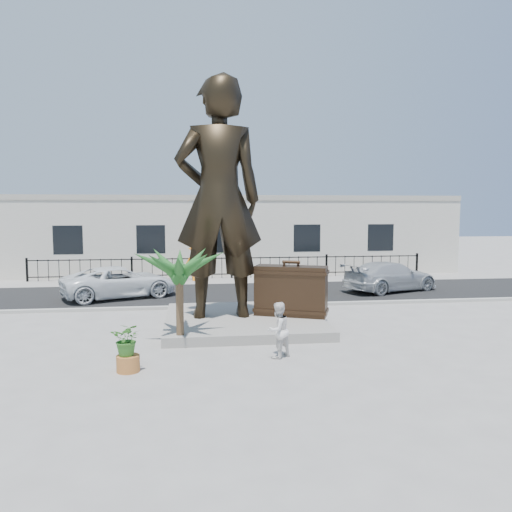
{
  "coord_description": "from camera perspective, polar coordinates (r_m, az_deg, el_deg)",
  "views": [
    {
      "loc": [
        -2.2,
        -15.07,
        3.96
      ],
      "look_at": [
        0.0,
        2.0,
        2.3
      ],
      "focal_mm": 35.0,
      "sensor_mm": 36.0,
      "label": 1
    }
  ],
  "objects": [
    {
      "name": "street",
      "position": [
        23.51,
        -1.87,
        -4.18
      ],
      "size": [
        40.0,
        7.0,
        0.01
      ],
      "primitive_type": "cube",
      "color": "black",
      "rests_on": "ground"
    },
    {
      "name": "shrub",
      "position": [
        12.59,
        -14.47,
        -9.17
      ],
      "size": [
        0.82,
        0.74,
        0.81
      ],
      "primitive_type": "imported",
      "rotation": [
        0.0,
        0.0,
        -0.15
      ],
      "color": "#326D23",
      "rests_on": "planter"
    },
    {
      "name": "planter",
      "position": [
        12.75,
        -14.41,
        -11.81
      ],
      "size": [
        0.56,
        0.56,
        0.4
      ],
      "primitive_type": "cylinder",
      "color": "#B56A2F",
      "rests_on": "ground"
    },
    {
      "name": "car_silver",
      "position": [
        24.67,
        15.11,
        -2.26
      ],
      "size": [
        5.2,
        3.56,
        1.4
      ],
      "primitive_type": "imported",
      "rotation": [
        0.0,
        0.0,
        1.94
      ],
      "color": "#ADB0B2",
      "rests_on": "street"
    },
    {
      "name": "car_white",
      "position": [
        22.86,
        -15.29,
        -2.88
      ],
      "size": [
        5.48,
        4.05,
        1.38
      ],
      "primitive_type": "imported",
      "rotation": [
        0.0,
        0.0,
        1.97
      ],
      "color": "white",
      "rests_on": "street"
    },
    {
      "name": "ground",
      "position": [
        15.73,
        0.94,
        -9.07
      ],
      "size": [
        100.0,
        100.0,
        0.0
      ],
      "primitive_type": "plane",
      "color": "#9E9991",
      "rests_on": "ground"
    },
    {
      "name": "worker",
      "position": [
        27.22,
        -6.92,
        -0.72
      ],
      "size": [
        1.35,
        0.83,
        2.01
      ],
      "primitive_type": "imported",
      "rotation": [
        0.0,
        0.0,
        0.07
      ],
      "color": "orange",
      "rests_on": "far_sidewalk"
    },
    {
      "name": "statue",
      "position": [
        16.7,
        -4.3,
        6.54
      ],
      "size": [
        2.97,
        2.02,
        7.93
      ],
      "primitive_type": "imported",
      "rotation": [
        0.0,
        0.0,
        3.18
      ],
      "color": "black",
      "rests_on": "plinth"
    },
    {
      "name": "far_sidewalk",
      "position": [
        27.44,
        -2.67,
        -2.77
      ],
      "size": [
        40.0,
        2.5,
        0.02
      ],
      "primitive_type": "cube",
      "color": "#9E9991",
      "rests_on": "ground"
    },
    {
      "name": "curb",
      "position": [
        20.07,
        -0.92,
        -5.69
      ],
      "size": [
        40.0,
        0.25,
        0.12
      ],
      "primitive_type": "cube",
      "color": "#A5A399",
      "rests_on": "ground"
    },
    {
      "name": "building",
      "position": [
        32.19,
        -3.41,
        2.37
      ],
      "size": [
        28.0,
        7.0,
        4.4
      ],
      "primitive_type": "cube",
      "color": "silver",
      "rests_on": "ground"
    },
    {
      "name": "suitcase",
      "position": [
        17.04,
        4.02,
        -3.99
      ],
      "size": [
        2.53,
        1.62,
        1.7
      ],
      "primitive_type": "cube",
      "rotation": [
        0.0,
        0.0,
        -0.39
      ],
      "color": "#302014",
      "rests_on": "plinth"
    },
    {
      "name": "plinth",
      "position": [
        17.08,
        -1.46,
        -7.38
      ],
      "size": [
        5.2,
        5.2,
        0.3
      ],
      "primitive_type": "cube",
      "color": "gray",
      "rests_on": "ground"
    },
    {
      "name": "fence",
      "position": [
        28.16,
        -2.81,
        -1.35
      ],
      "size": [
        22.0,
        0.1,
        1.2
      ],
      "primitive_type": "cube",
      "color": "black",
      "rests_on": "ground"
    },
    {
      "name": "tourist",
      "position": [
        13.34,
        2.53,
        -8.45
      ],
      "size": [
        0.92,
        0.88,
        1.49
      ],
      "primitive_type": "imported",
      "rotation": [
        0.0,
        0.0,
        3.77
      ],
      "color": "white",
      "rests_on": "ground"
    },
    {
      "name": "palm_tree",
      "position": [
        14.87,
        -8.64,
        -10.0
      ],
      "size": [
        1.8,
        1.8,
        3.2
      ],
      "primitive_type": null,
      "color": "#1E501D",
      "rests_on": "ground"
    }
  ]
}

